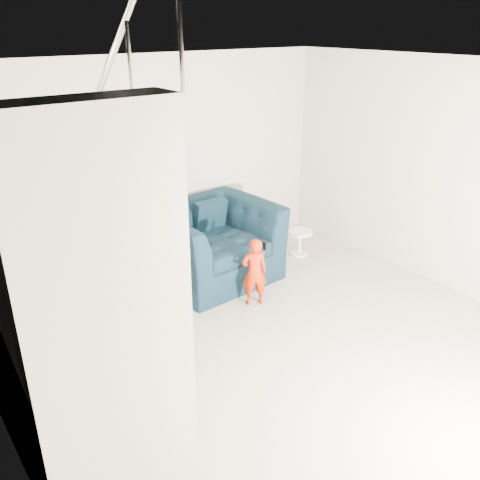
{
  "coord_description": "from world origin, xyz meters",
  "views": [
    {
      "loc": [
        -2.89,
        -2.83,
        3.04
      ],
      "look_at": [
        0.15,
        1.2,
        0.85
      ],
      "focal_mm": 38.0,
      "sensor_mm": 36.0,
      "label": 1
    }
  ],
  "objects_px": {
    "side_table": "(300,238)",
    "staircase": "(64,324)",
    "armchair": "(213,243)",
    "toddler": "(254,272)"
  },
  "relations": [
    {
      "from": "staircase",
      "to": "toddler",
      "type": "bearing_deg",
      "value": 15.11
    },
    {
      "from": "armchair",
      "to": "staircase",
      "type": "bearing_deg",
      "value": -150.6
    },
    {
      "from": "toddler",
      "to": "armchair",
      "type": "bearing_deg",
      "value": -65.69
    },
    {
      "from": "toddler",
      "to": "staircase",
      "type": "distance_m",
      "value": 2.48
    },
    {
      "from": "side_table",
      "to": "staircase",
      "type": "relative_size",
      "value": 0.1
    },
    {
      "from": "armchair",
      "to": "toddler",
      "type": "relative_size",
      "value": 1.78
    },
    {
      "from": "toddler",
      "to": "side_table",
      "type": "xyz_separation_m",
      "value": [
        1.35,
        0.68,
        -0.17
      ]
    },
    {
      "from": "armchair",
      "to": "toddler",
      "type": "xyz_separation_m",
      "value": [
        -0.01,
        -0.84,
        -0.06
      ]
    },
    {
      "from": "side_table",
      "to": "staircase",
      "type": "height_order",
      "value": "staircase"
    },
    {
      "from": "side_table",
      "to": "toddler",
      "type": "bearing_deg",
      "value": -153.25
    }
  ]
}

